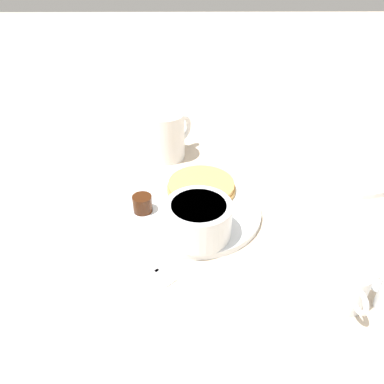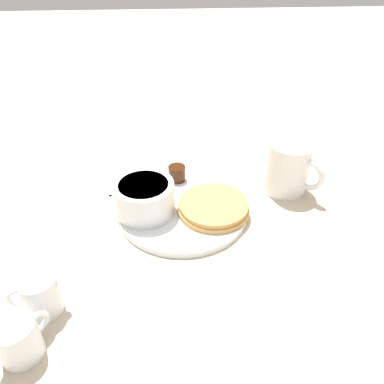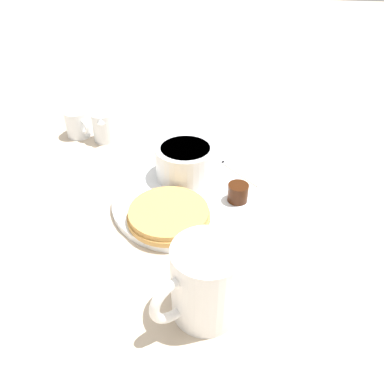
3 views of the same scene
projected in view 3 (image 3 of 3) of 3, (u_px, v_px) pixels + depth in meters
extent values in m
plane|color=#C6B299|center=(183.00, 203.00, 0.65)|extent=(4.00, 4.00, 0.00)
cylinder|color=white|center=(183.00, 201.00, 0.64)|extent=(0.24, 0.24, 0.01)
cylinder|color=tan|center=(169.00, 216.00, 0.59)|extent=(0.13, 0.13, 0.01)
cylinder|color=tan|center=(169.00, 212.00, 0.59)|extent=(0.13, 0.13, 0.01)
cylinder|color=white|center=(185.00, 162.00, 0.68)|extent=(0.11, 0.11, 0.06)
cylinder|color=white|center=(185.00, 149.00, 0.66)|extent=(0.09, 0.09, 0.01)
cylinder|color=#38190A|center=(238.00, 193.00, 0.63)|extent=(0.03, 0.03, 0.03)
cylinder|color=white|center=(194.00, 165.00, 0.70)|extent=(0.05, 0.05, 0.03)
sphere|color=white|center=(194.00, 156.00, 0.69)|extent=(0.03, 0.03, 0.03)
cylinder|color=white|center=(206.00, 282.00, 0.44)|extent=(0.08, 0.08, 0.10)
torus|color=white|center=(175.00, 299.00, 0.42)|extent=(0.05, 0.06, 0.07)
cylinder|color=white|center=(104.00, 127.00, 0.81)|extent=(0.05, 0.05, 0.06)
torus|color=white|center=(106.00, 120.00, 0.83)|extent=(0.04, 0.01, 0.03)
cone|color=white|center=(101.00, 120.00, 0.78)|extent=(0.02, 0.02, 0.01)
cylinder|color=white|center=(78.00, 123.00, 0.83)|extent=(0.05, 0.05, 0.06)
torus|color=white|center=(84.00, 127.00, 0.81)|extent=(0.03, 0.03, 0.03)
cone|color=white|center=(70.00, 110.00, 0.83)|extent=(0.02, 0.02, 0.01)
cube|color=silver|center=(240.00, 173.00, 0.72)|extent=(0.08, 0.08, 0.00)
cube|color=silver|center=(218.00, 159.00, 0.76)|extent=(0.04, 0.04, 0.00)
cube|color=white|center=(290.00, 348.00, 0.43)|extent=(0.11, 0.09, 0.00)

